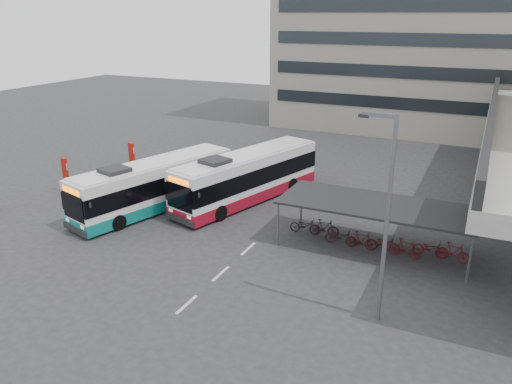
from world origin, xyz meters
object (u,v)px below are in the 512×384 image
at_px(lamp_post, 385,209).
at_px(pedestrian, 183,190).
at_px(bus_teal, 155,185).
at_px(bus_main, 248,177).

bearing_deg(lamp_post, pedestrian, 156.95).
xyz_separation_m(bus_teal, pedestrian, (0.81, 1.85, -0.78)).
xyz_separation_m(bus_main, pedestrian, (-3.82, -2.07, -0.84)).
bearing_deg(bus_main, bus_teal, -123.58).
bearing_deg(bus_main, lamp_post, -26.83).
height_order(bus_main, pedestrian, bus_main).
distance_m(pedestrian, lamp_post, 17.35).
bearing_deg(bus_teal, bus_main, 56.29).
xyz_separation_m(bus_main, lamp_post, (10.95, -10.21, 3.23)).
xyz_separation_m(bus_main, bus_teal, (-4.63, -3.92, -0.06)).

